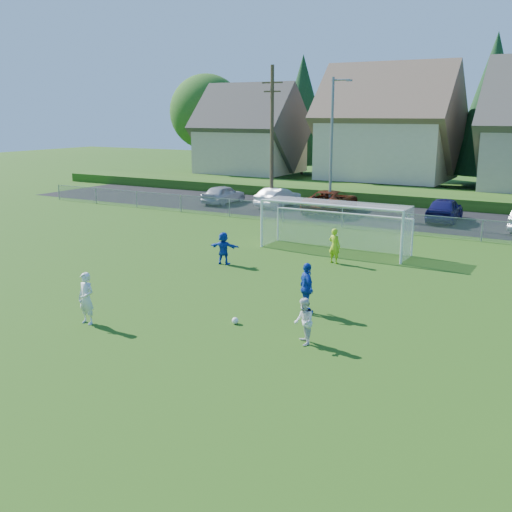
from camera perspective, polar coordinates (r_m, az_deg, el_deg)
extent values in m
plane|color=#193D0C|center=(17.24, -13.48, -9.97)|extent=(160.00, 160.00, 0.00)
plane|color=black|center=(40.98, 13.64, 3.64)|extent=(60.00, 60.00, 0.00)
cube|color=#1E420F|center=(48.11, 16.19, 5.38)|extent=(70.00, 6.00, 0.80)
sphere|color=white|center=(19.75, -2.00, -6.17)|extent=(0.22, 0.22, 0.22)
imported|color=silver|center=(20.30, -15.87, -3.91)|extent=(0.65, 0.44, 1.73)
imported|color=silver|center=(17.93, 4.58, -6.24)|extent=(0.84, 0.88, 1.43)
imported|color=#1239B0|center=(20.64, 4.86, -3.06)|extent=(1.04, 1.05, 1.78)
imported|color=#1239B0|center=(27.28, -3.11, 0.76)|extent=(1.44, 0.67, 1.50)
imported|color=#A4D619|center=(27.63, 7.48, 0.97)|extent=(0.67, 0.51, 1.63)
imported|color=#A8A9B0|center=(45.77, -3.13, 5.89)|extent=(1.85, 4.21, 1.41)
imported|color=white|center=(44.16, 2.11, 5.61)|extent=(1.90, 4.35, 1.39)
imported|color=#5C1E0A|center=(41.74, 7.13, 5.19)|extent=(3.06, 5.91, 1.59)
imported|color=#181751|center=(39.99, 17.52, 4.27)|extent=(2.01, 4.60, 1.54)
cylinder|color=white|center=(30.70, 0.54, 3.11)|extent=(0.12, 0.12, 2.44)
cylinder|color=white|center=(27.96, 13.73, 1.69)|extent=(0.12, 0.12, 2.44)
cylinder|color=white|center=(28.93, 6.90, 4.82)|extent=(7.30, 0.12, 0.12)
cylinder|color=white|center=(32.32, 2.10, 3.05)|extent=(0.08, 0.08, 1.80)
cylinder|color=white|center=(29.72, 14.67, 1.69)|extent=(0.08, 0.08, 1.80)
cylinder|color=white|center=(30.67, 8.18, 4.07)|extent=(7.30, 0.08, 0.08)
cube|color=silver|center=(30.83, 8.12, 2.42)|extent=(7.30, 0.02, 1.80)
cube|color=silver|center=(31.48, 1.34, 3.37)|extent=(0.02, 1.80, 2.44)
cube|color=silver|center=(28.81, 14.24, 2.00)|extent=(0.02, 1.80, 2.44)
cube|color=silver|center=(29.75, 7.58, 5.04)|extent=(7.30, 1.80, 0.02)
cube|color=gray|center=(35.61, 11.24, 4.23)|extent=(52.00, 0.03, 0.03)
cube|color=gray|center=(35.70, 11.20, 3.31)|extent=(52.00, 0.02, 1.14)
cylinder|color=gray|center=(50.24, -18.27, 5.79)|extent=(0.06, 0.06, 1.20)
cylinder|color=gray|center=(35.70, 11.20, 3.31)|extent=(0.06, 0.06, 1.20)
cylinder|color=slate|center=(40.55, 7.18, 10.21)|extent=(0.18, 0.18, 9.00)
cylinder|color=slate|center=(40.35, 8.05, 16.28)|extent=(1.20, 0.12, 0.12)
cube|color=slate|center=(40.13, 8.88, 16.20)|extent=(0.36, 0.18, 0.12)
cylinder|color=#473321|center=(43.57, 1.53, 11.19)|extent=(0.26, 0.26, 10.00)
cube|color=#473321|center=(43.58, 1.56, 16.19)|extent=(1.60, 0.10, 0.10)
cube|color=#473321|center=(43.56, 1.56, 15.40)|extent=(1.30, 0.10, 0.10)
cube|color=tan|center=(61.86, -0.53, 10.07)|extent=(9.00, 8.00, 4.50)
pyramid|color=#423D38|center=(61.82, -0.55, 16.24)|extent=(9.90, 8.80, 4.41)
cube|color=#C6B58E|center=(57.08, 12.42, 9.98)|extent=(11.00, 9.00, 5.50)
pyramid|color=brown|center=(57.17, 12.83, 17.71)|extent=(12.10, 9.90, 4.96)
cylinder|color=#382616|center=(69.57, -4.63, 9.53)|extent=(0.36, 0.36, 3.96)
sphere|color=#2B5B19|center=(69.41, -4.71, 13.51)|extent=(8.36, 8.36, 8.36)
cylinder|color=#382616|center=(68.19, 4.36, 8.29)|extent=(0.30, 0.30, 1.20)
cone|color=#143819|center=(67.91, 4.46, 13.71)|extent=(6.76, 6.76, 11.70)
cylinder|color=#382616|center=(65.52, 12.74, 7.79)|extent=(0.30, 0.30, 1.20)
cone|color=#143819|center=(65.23, 13.02, 13.03)|extent=(6.24, 6.24, 10.80)
cylinder|color=#382616|center=(60.39, 21.03, 6.76)|extent=(0.30, 0.30, 1.20)
cone|color=#143819|center=(60.08, 21.60, 13.30)|extent=(7.28, 7.28, 12.60)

